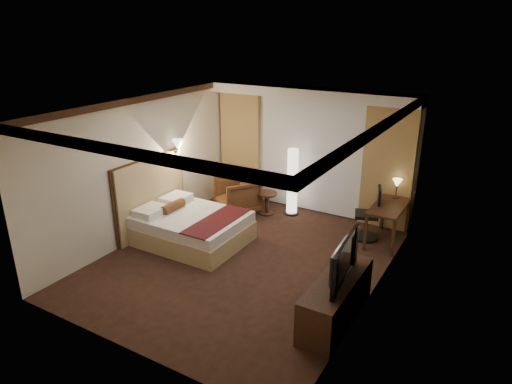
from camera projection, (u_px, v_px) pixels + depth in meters
The scene contains 21 objects.
floor at pixel (245, 260), 8.05m from camera, with size 4.50×5.50×0.01m, color black.
ceiling at pixel (243, 107), 7.10m from camera, with size 4.50×5.50×0.01m, color white.
back_wall at pixel (311, 150), 9.80m from camera, with size 4.50×0.02×2.70m, color beige.
left_wall at pixel (143, 168), 8.64m from camera, with size 0.02×5.50×2.70m, color beige.
right_wall at pixel (378, 215), 6.51m from camera, with size 0.02×5.50×2.70m, color beige.
crown_molding at pixel (243, 111), 7.13m from camera, with size 4.50×5.50×0.12m, color black, non-canonical shape.
soffit at pixel (309, 93), 9.16m from camera, with size 4.50×0.50×0.20m, color white.
curtain_sheer at pixel (309, 156), 9.77m from camera, with size 2.48×0.04×2.45m, color silver.
curtain_left_drape at pixel (241, 146), 10.53m from camera, with size 1.00×0.14×2.45m, color #B08450.
curtain_right_drape at pixel (388, 169), 8.92m from camera, with size 1.00×0.14×2.45m, color #B08450.
wall_sconce at pixel (178, 145), 9.17m from camera, with size 0.24×0.24×0.24m, color white, non-canonical shape.
bed at pixel (192, 228), 8.61m from camera, with size 1.93×1.51×0.57m, color white, non-canonical shape.
headboard at pixel (151, 196), 8.91m from camera, with size 0.12×1.81×1.50m, color tan, non-canonical shape.
armchair at pixel (237, 193), 9.99m from camera, with size 0.82×0.77×0.85m, color #512A18.
side_table at pixel (267, 203), 9.90m from camera, with size 0.45×0.45×0.49m, color black, non-canonical shape.
floor_lamp at pixel (292, 182), 9.74m from camera, with size 0.31×0.31×1.47m, color white, non-canonical shape.
desk at pixel (387, 224), 8.59m from camera, with size 0.55×1.19×0.75m, color black, non-canonical shape.
desk_lamp at pixel (396, 189), 8.76m from camera, with size 0.18×0.18×0.34m, color #FFD899, non-canonical shape.
office_chair at pixel (367, 213), 8.68m from camera, with size 0.51×0.51×1.06m, color black, non-canonical shape.
dresser at pixel (336, 299), 6.34m from camera, with size 0.50×1.66×0.65m, color black, non-canonical shape.
television at pixel (337, 257), 6.12m from camera, with size 1.14×0.65×0.15m, color black.
Camera 1 is at (3.77, -6.04, 3.94)m, focal length 32.00 mm.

